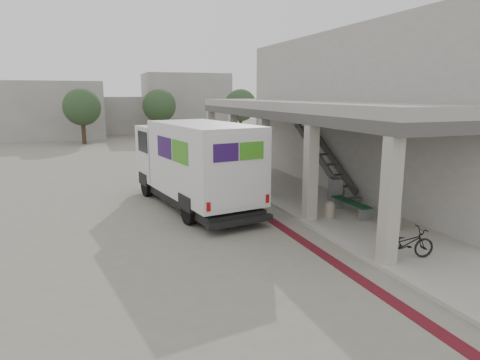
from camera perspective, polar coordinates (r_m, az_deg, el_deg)
name	(u,v)px	position (r m, az deg, el deg)	size (l,w,h in m)	color
ground	(258,234)	(13.57, 2.38, -7.16)	(120.00, 120.00, 0.00)	slate
bike_lane_stripe	(262,214)	(15.70, 2.99, -4.56)	(0.35, 40.00, 0.01)	#531019
sidewalk	(365,219)	(15.46, 16.29, -5.06)	(4.40, 28.00, 0.12)	#9D968C
transit_building	(361,115)	(20.19, 15.82, 8.37)	(7.60, 17.00, 7.00)	gray
distant_backdrop	(104,109)	(47.85, -17.68, 8.95)	(28.00, 10.00, 6.50)	gray
tree_left	(82,107)	(39.91, -20.33, 9.08)	(3.20, 3.20, 4.80)	#38281C
tree_mid	(159,106)	(42.48, -10.73, 9.69)	(3.20, 3.20, 4.80)	#38281C
tree_right	(241,105)	(43.54, 0.09, 9.92)	(3.20, 3.20, 4.80)	#38281C
fedex_truck	(193,162)	(16.49, -6.28, 2.37)	(3.57, 7.98, 3.29)	black
bench	(351,205)	(15.69, 14.54, -3.25)	(0.45, 1.96, 0.46)	gray
bollard_near	(395,220)	(14.43, 19.95, -4.98)	(0.40, 0.40, 0.60)	gray
bollard_far	(329,209)	(15.14, 11.84, -3.84)	(0.38, 0.38, 0.56)	gray
utility_cabinet	(335,190)	(17.41, 12.56, -1.28)	(0.41, 0.55, 0.92)	slate
bicycle_black	(406,244)	(11.94, 21.21, -7.90)	(0.55, 1.56, 0.82)	black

